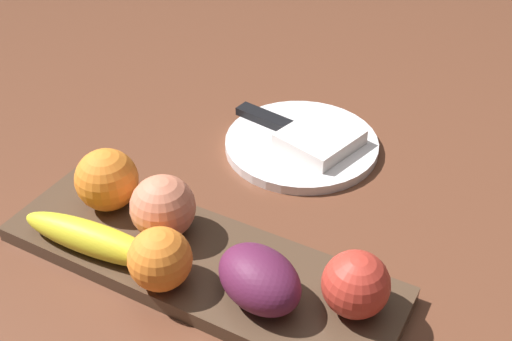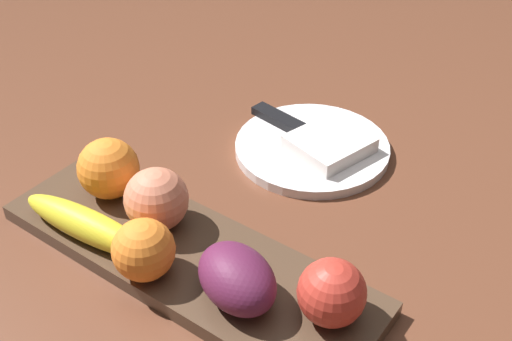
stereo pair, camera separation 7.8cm
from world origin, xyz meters
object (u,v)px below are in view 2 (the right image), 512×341
Objects in this scene: folded_napkin at (329,144)px; fruit_tray at (186,257)px; orange_near_apple at (108,168)px; peach at (156,199)px; grape_bunch at (237,278)px; banana at (87,225)px; orange_near_banana at (144,250)px; dinner_plate at (312,148)px; knife at (287,124)px; apple at (332,293)px.

fruit_tray is at bearing -95.72° from folded_napkin.
orange_near_apple is 0.09m from peach.
orange_near_apple is at bearing -124.63° from folded_napkin.
fruit_tray is 0.10m from grape_bunch.
banana is 2.43× the size of orange_near_apple.
grape_bunch is (0.14, -0.04, -0.01)m from peach.
orange_near_banana is 0.32m from folded_napkin.
folded_napkin is (-0.06, 0.29, -0.02)m from grape_bunch.
dinner_plate is 1.19× the size of knife.
peach is (0.05, 0.06, 0.02)m from banana.
orange_near_apple reaches higher than grape_bunch.
apple is 0.30m from folded_napkin.
apple is 0.70× the size of folded_napkin.
fruit_tray is 6.82× the size of orange_near_banana.
dinner_plate is (0.05, 0.25, -0.05)m from peach.
orange_near_banana is at bearing -57.14° from peach.
folded_napkin is at bearing 72.17° from peach.
peach is (-0.05, 0.02, 0.05)m from fruit_tray.
orange_near_banana reaches higher than grape_bunch.
orange_near_apple is 1.01× the size of peach.
dinner_plate is 2.19× the size of folded_napkin.
knife is at bearing -102.93° from banana.
dinner_plate is at bearing 180.00° from folded_napkin.
grape_bunch reaches higher than dinner_plate.
knife reaches higher than fruit_tray.
folded_napkin is at bearing -2.34° from knife.
banana is 2.72× the size of orange_near_banana.
peach is (0.09, -0.01, -0.00)m from orange_near_apple.
fruit_tray is 0.15m from orange_near_apple.
banana is (-0.28, -0.06, -0.02)m from apple.
dinner_plate is at bearing -7.73° from knife.
orange_near_apple is (-0.32, 0.01, 0.00)m from apple.
peach is 0.41× the size of knife.
peach reaches higher than banana.
banana is 0.09m from orange_near_banana.
fruit_tray is at bearing -175.77° from apple.
apple is 0.71× the size of grape_bunch.
fruit_tray reaches higher than dinner_plate.
peach is 0.76× the size of folded_napkin.
folded_napkin is (0.03, 0.27, 0.01)m from fruit_tray.
fruit_tray is 0.18m from apple.
apple is 0.23m from peach.
orange_near_apple reaches higher than apple.
fruit_tray is 4.68× the size of folded_napkin.
apple reaches higher than knife.
folded_napkin is (-0.15, 0.26, -0.03)m from apple.
banana is 0.34m from knife.
peach is (-0.23, 0.00, 0.00)m from apple.
folded_napkin is 0.54× the size of knife.
grape_bunch is at bearing -56.14° from knife.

